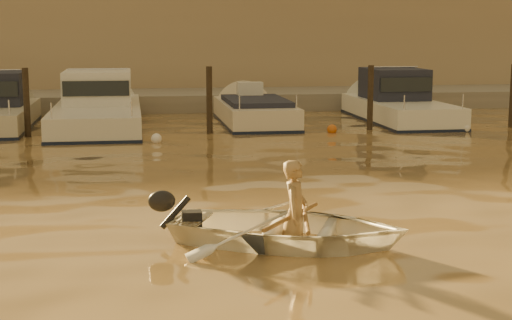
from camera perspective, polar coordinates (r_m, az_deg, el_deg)
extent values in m
plane|color=olive|center=(10.34, 5.46, -7.99)|extent=(160.00, 160.00, 0.00)
imported|color=white|center=(11.44, 2.38, -5.00)|extent=(4.12, 3.59, 0.71)
imported|color=#A27E51|center=(11.37, 2.88, -3.86)|extent=(0.56, 0.66, 1.55)
cylinder|color=brown|center=(11.35, 3.62, -4.17)|extent=(0.45, 2.08, 0.13)
cylinder|color=brown|center=(11.39, 2.63, -4.11)|extent=(1.19, 1.80, 0.13)
cylinder|color=#2D2319|center=(23.63, -16.33, 3.79)|extent=(0.18, 0.18, 2.20)
cylinder|color=#2D2319|center=(23.56, -3.41, 4.14)|extent=(0.18, 0.18, 2.20)
cylinder|color=#2D2319|center=(24.56, 8.31, 4.27)|extent=(0.18, 0.18, 2.20)
cylinder|color=#2D2319|center=(26.34, 18.15, 4.25)|extent=(0.18, 0.18, 2.20)
sphere|color=white|center=(21.85, -7.26, 1.54)|extent=(0.30, 0.30, 0.30)
sphere|color=#C55B17|center=(23.84, 5.54, 2.24)|extent=(0.30, 0.30, 0.30)
sphere|color=silver|center=(24.81, 15.01, 2.24)|extent=(0.30, 0.30, 0.30)
cube|color=gray|center=(31.28, -4.44, 4.07)|extent=(52.00, 4.00, 1.00)
cube|color=#9E8466|center=(36.63, -5.19, 8.38)|extent=(46.00, 7.00, 4.80)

